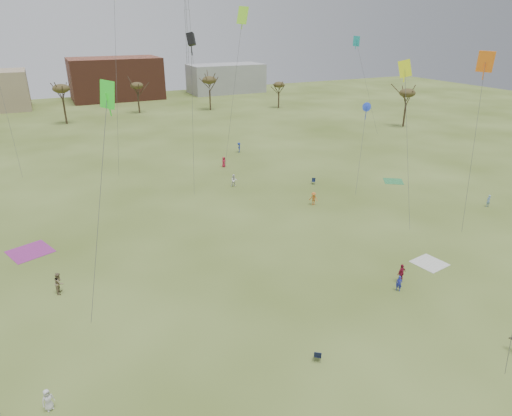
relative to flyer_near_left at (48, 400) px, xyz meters
name	(u,v)px	position (x,y,z in m)	size (l,w,h in m)	color
ground	(324,329)	(19.26, -0.84, -0.75)	(260.00, 260.00, 0.00)	#41541A
flyer_near_left	(48,400)	(0.00, 0.00, 0.00)	(0.73, 0.47, 1.49)	silver
flyer_near_right	(399,283)	(28.06, 0.75, -0.03)	(0.53, 0.34, 1.44)	#22299D
spectator_fore_a	(401,273)	(29.28, 1.80, 0.13)	(1.03, 0.43, 1.76)	maroon
spectator_fore_b	(59,283)	(1.44, 13.25, 0.22)	(0.94, 0.73, 1.93)	#7F6D50
flyer_mid_b	(314,199)	(32.02, 20.69, 0.11)	(1.11, 0.64, 1.72)	orange
flyer_mid_c	(488,201)	(51.72, 10.59, 0.04)	(0.57, 0.38, 1.57)	#779BC6
spectator_mid_e	(234,180)	(25.56, 31.48, 0.14)	(0.86, 0.67, 1.76)	white
flyer_far_b	(224,162)	(27.68, 40.68, 0.09)	(0.82, 0.53, 1.68)	#A81C35
flyer_far_c	(239,147)	(33.42, 47.67, 0.14)	(1.14, 0.65, 1.76)	navy
blanket_cream	(429,263)	(34.14, 3.07, -0.74)	(2.77, 2.77, 0.03)	silver
blanket_plum	(30,252)	(-0.92, 22.57, -0.74)	(3.79, 3.79, 0.03)	#942D81
blanket_olive	(393,181)	(47.59, 23.25, -0.74)	(2.69, 2.69, 0.03)	#318749
camp_chair_center	(318,357)	(16.95, -3.49, -0.49)	(0.73, 0.74, 0.87)	#141A38
camp_chair_right	(313,182)	(36.31, 27.40, -0.49)	(0.74, 0.74, 0.87)	#131D34
kites_aloft	(176,36)	(18.08, 30.07, 19.40)	(81.16, 60.68, 26.16)	red
tree_line	(110,95)	(16.41, 78.28, 6.34)	(117.44, 49.32, 8.91)	#3A2B1E
building_brick	(116,78)	(24.26, 119.16, 5.25)	(26.00, 16.00, 12.00)	brown
building_grey	(226,78)	(59.26, 117.16, 3.75)	(24.00, 12.00, 9.00)	gray
radio_tower	(188,30)	(49.26, 124.16, 18.46)	(1.51, 1.72, 41.00)	#9EA3A8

